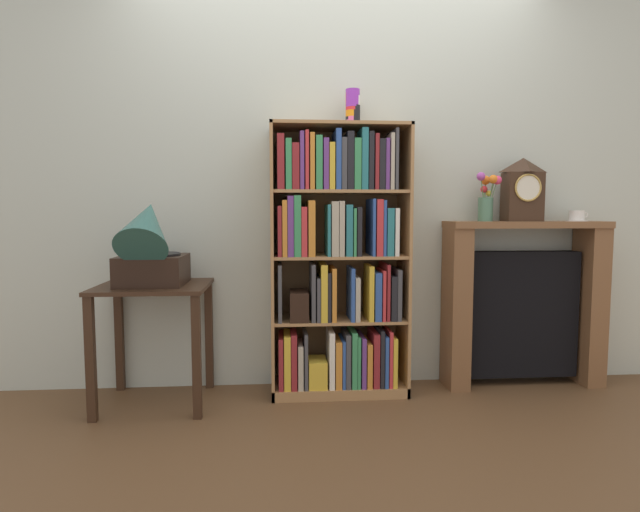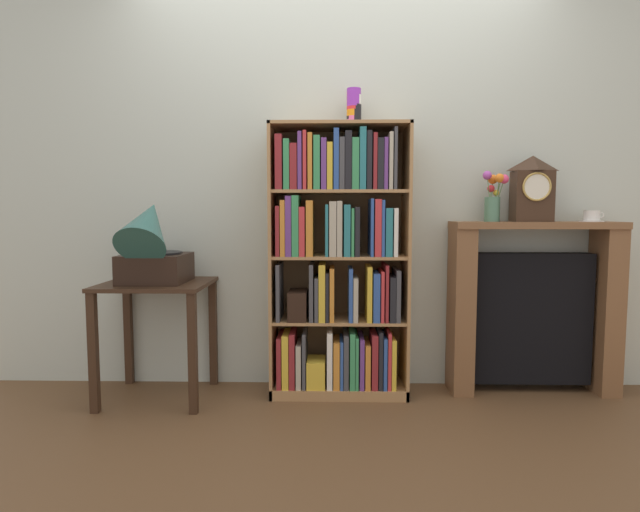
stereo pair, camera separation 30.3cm
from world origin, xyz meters
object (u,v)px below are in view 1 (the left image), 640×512
Objects in this scene: side_table_left at (154,311)px; fireplace_mantel at (522,304)px; teacup_with_saucer at (577,216)px; bookshelf at (338,265)px; gramophone at (149,246)px; mantel_clock at (523,190)px; cup_stack at (353,108)px; flower_vase at (487,198)px.

side_table_left is 2.21m from fireplace_mantel.
teacup_with_saucer is at bearing -3.62° from fireplace_mantel.
teacup_with_saucer is at bearing 1.85° from bookshelf.
gramophone is 0.54× the size of fireplace_mantel.
fireplace_mantel is 0.71m from mantel_clock.
cup_stack is 0.32× the size of side_table_left.
bookshelf is 1.06m from gramophone.
flower_vase reaches higher than teacup_with_saucer.
fireplace_mantel is at bearing 36.33° from mantel_clock.
side_table_left is at bearing -176.79° from teacup_with_saucer.
fireplace_mantel is 0.71m from flower_vase.
fireplace_mantel is (2.21, 0.16, -0.02)m from side_table_left.
bookshelf is 1.19m from fireplace_mantel.
gramophone is at bearing -171.32° from bookshelf.
cup_stack is 1.60m from fireplace_mantel.
side_table_left is 2.28m from mantel_clock.
mantel_clock is at bearing -0.27° from flower_vase.
side_table_left is 2.58m from teacup_with_saucer.
fireplace_mantel is (2.21, 0.23, -0.39)m from gramophone.
fireplace_mantel is at bearing 3.35° from bookshelf.
gramophone is at bearing -169.02° from cup_stack.
cup_stack is at bearing -179.61° from fireplace_mantel.
gramophone is at bearing -174.12° from fireplace_mantel.
fireplace_mantel is at bearing 4.20° from side_table_left.
flower_vase is (0.91, 0.05, 0.40)m from bookshelf.
bookshelf is 5.35× the size of flower_vase.
gramophone is at bearing -90.00° from side_table_left.
cup_stack is 1.53m from teacup_with_saucer.
side_table_left is (-1.13, -0.15, -1.16)m from cup_stack.
mantel_clock is at bearing -143.67° from fireplace_mantel.
bookshelf reaches higher than side_table_left.
side_table_left is 1.77× the size of mantel_clock.
mantel_clock is 1.30× the size of flower_vase.
mantel_clock is 0.23m from flower_vase.
gramophone is (-1.04, -0.16, 0.13)m from bookshelf.
cup_stack is 1.63m from side_table_left.
cup_stack is 0.97m from flower_vase.
flower_vase is at bearing -179.82° from teacup_with_saucer.
cup_stack reaches higher than mantel_clock.
gramophone is at bearing -175.32° from teacup_with_saucer.
fireplace_mantel is at bearing 5.88° from gramophone.
flower_vase is (1.95, 0.21, 0.27)m from gramophone.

